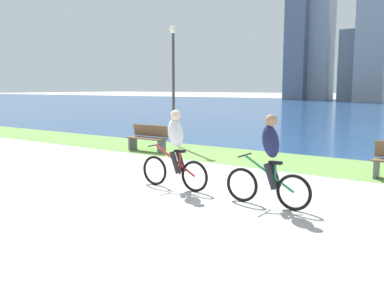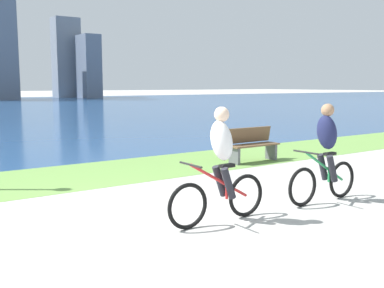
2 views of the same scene
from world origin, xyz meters
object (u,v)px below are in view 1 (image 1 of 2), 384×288
Objects in this scene: cyclist_trailing at (269,161)px; bench_near_path at (148,138)px; lamppost_tall at (173,69)px; cyclist_lead at (175,150)px.

bench_near_path is (-6.23, 3.83, -0.39)m from cyclist_trailing.
lamppost_tall reaches higher than cyclist_trailing.
bench_near_path is (-4.00, 3.73, -0.39)m from cyclist_lead.
bench_near_path is at bearing 137.02° from cyclist_lead.
cyclist_lead is 2.23m from cyclist_trailing.
cyclist_lead is 0.40× the size of lamppost_tall.
bench_near_path is 2.97m from lamppost_tall.
bench_near_path is at bearing -82.91° from lamppost_tall.
cyclist_trailing is at bearing -40.85° from lamppost_tall.
cyclist_trailing is 8.75m from lamppost_tall.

